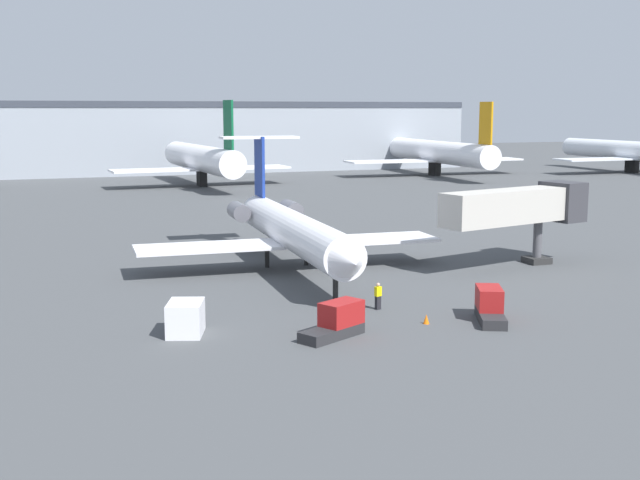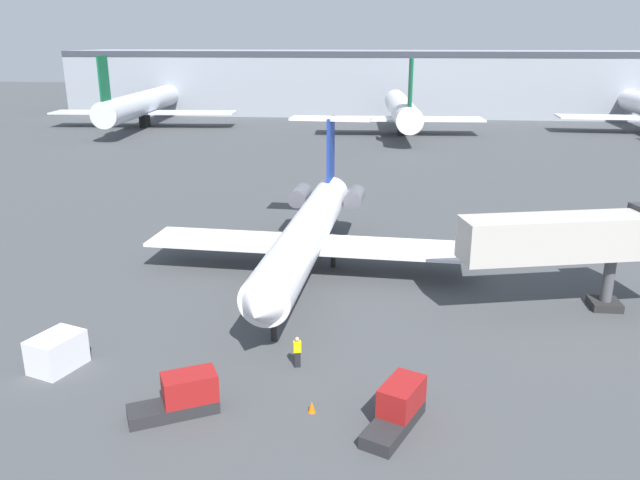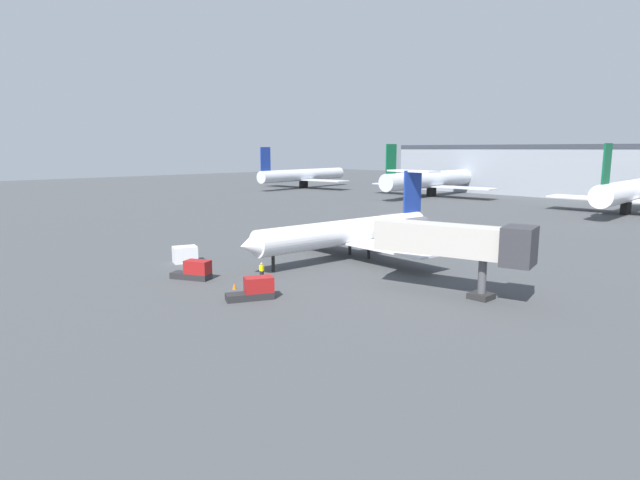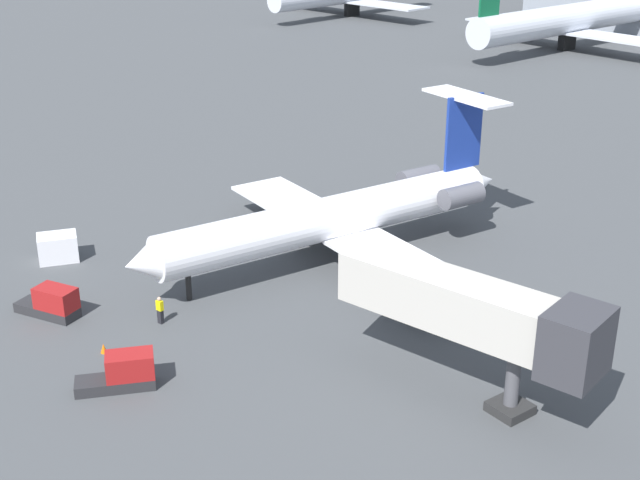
# 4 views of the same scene
# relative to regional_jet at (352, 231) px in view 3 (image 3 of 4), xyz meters

# --- Properties ---
(ground_plane) EXTENTS (400.00, 400.00, 0.10)m
(ground_plane) POSITION_rel_regional_jet_xyz_m (1.44, 0.11, -3.26)
(ground_plane) COLOR #424447
(regional_jet) EXTENTS (23.89, 29.04, 9.93)m
(regional_jet) POSITION_rel_regional_jet_xyz_m (0.00, 0.00, 0.00)
(regional_jet) COLOR white
(regional_jet) RESTS_ON ground_plane
(jet_bridge) EXTENTS (13.98, 6.08, 6.44)m
(jet_bridge) POSITION_rel_regional_jet_xyz_m (17.62, -5.02, 1.52)
(jet_bridge) COLOR #B7B2A8
(jet_bridge) RESTS_ON ground_plane
(ground_crew_marshaller) EXTENTS (0.45, 0.35, 1.69)m
(ground_crew_marshaller) POSITION_rel_regional_jet_xyz_m (1.10, -14.03, -2.35)
(ground_crew_marshaller) COLOR black
(ground_crew_marshaller) RESTS_ON ground_plane
(baggage_tug_lead) EXTENTS (4.19, 3.09, 1.90)m
(baggage_tug_lead) POSITION_rel_regional_jet_xyz_m (-3.47, -18.74, -2.37)
(baggage_tug_lead) COLOR #262628
(baggage_tug_lead) RESTS_ON ground_plane
(baggage_tug_trailing) EXTENTS (2.93, 4.22, 1.90)m
(baggage_tug_trailing) POSITION_rel_regional_jet_xyz_m (6.22, -18.64, -2.37)
(baggage_tug_trailing) COLOR #262628
(baggage_tug_trailing) RESTS_ON ground_plane
(cargo_container_uld) EXTENTS (2.60, 3.04, 1.83)m
(cargo_container_uld) POSITION_rel_regional_jet_xyz_m (-11.17, -15.46, -2.30)
(cargo_container_uld) COLOR silver
(cargo_container_uld) RESTS_ON ground_plane
(traffic_cone_near) EXTENTS (0.36, 0.36, 0.55)m
(traffic_cone_near) POSITION_rel_regional_jet_xyz_m (2.33, -18.09, -2.94)
(traffic_cone_near) COLOR orange
(traffic_cone_near) RESTS_ON ground_plane
(parked_airliner_west_end) EXTENTS (33.15, 39.00, 13.15)m
(parked_airliner_west_end) POSITION_rel_regional_jet_xyz_m (-87.74, 70.38, 0.96)
(parked_airliner_west_end) COLOR silver
(parked_airliner_west_end) RESTS_ON ground_plane
(parked_airliner_west_mid) EXTENTS (35.52, 42.10, 13.76)m
(parked_airliner_west_mid) POSITION_rel_regional_jet_xyz_m (-41.21, 74.91, 1.26)
(parked_airliner_west_mid) COLOR silver
(parked_airliner_west_mid) RESTS_ON ground_plane
(parked_airliner_centre) EXTENTS (29.05, 34.42, 13.59)m
(parked_airliner_centre) POSITION_rel_regional_jet_xyz_m (7.83, 69.71, 1.18)
(parked_airliner_centre) COLOR white
(parked_airliner_centre) RESTS_ON ground_plane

